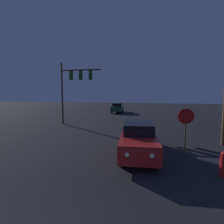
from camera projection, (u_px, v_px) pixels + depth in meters
name	position (u px, v px, depth m)	size (l,w,h in m)	color
car_near	(138.00, 138.00, 8.83)	(1.97, 4.91, 1.62)	#B21E1E
car_far	(118.00, 108.00, 29.11)	(1.89, 4.90, 1.62)	#1E4728
traffic_signal_mast	(73.00, 83.00, 17.34)	(4.13, 0.30, 6.15)	brown
stop_sign	(186.00, 123.00, 8.56)	(0.76, 0.07, 2.35)	brown
fire_hydrant	(223.00, 164.00, 6.46)	(0.24, 0.24, 0.93)	red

